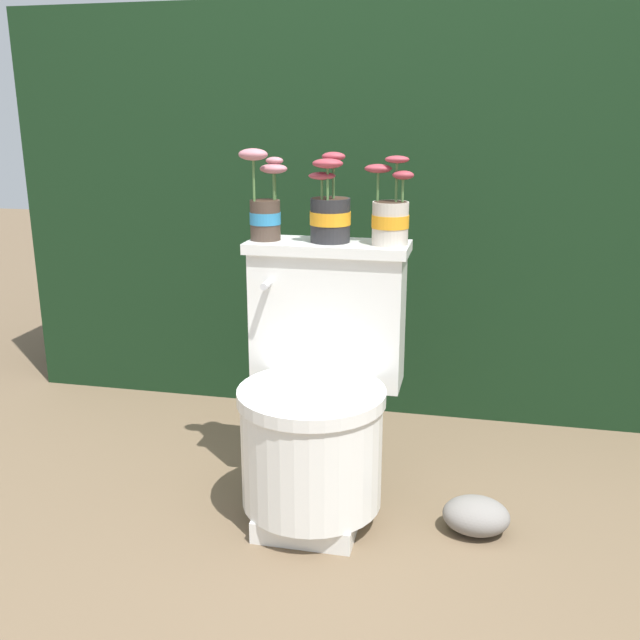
# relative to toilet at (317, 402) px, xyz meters

# --- Properties ---
(ground_plane) EXTENTS (12.00, 12.00, 0.00)m
(ground_plane) POSITION_rel_toilet_xyz_m (0.08, -0.07, -0.33)
(ground_plane) COLOR brown
(hedge_backdrop) EXTENTS (2.88, 0.84, 1.51)m
(hedge_backdrop) POSITION_rel_toilet_xyz_m (0.08, 1.16, 0.42)
(hedge_backdrop) COLOR black
(hedge_backdrop) RESTS_ON ground
(toilet) EXTENTS (0.47, 0.51, 0.77)m
(toilet) POSITION_rel_toilet_xyz_m (0.00, 0.00, 0.00)
(toilet) COLOR white
(toilet) RESTS_ON ground
(potted_plant_left) EXTENTS (0.13, 0.11, 0.26)m
(potted_plant_left) POSITION_rel_toilet_xyz_m (-0.18, 0.14, 0.53)
(potted_plant_left) COLOR #47382D
(potted_plant_left) RESTS_ON toilet
(potted_plant_midleft) EXTENTS (0.12, 0.14, 0.25)m
(potted_plant_midleft) POSITION_rel_toilet_xyz_m (0.01, 0.14, 0.52)
(potted_plant_midleft) COLOR #262628
(potted_plant_midleft) RESTS_ON toilet
(potted_plant_middle) EXTENTS (0.14, 0.10, 0.24)m
(potted_plant_middle) POSITION_rel_toilet_xyz_m (0.18, 0.13, 0.52)
(potted_plant_middle) COLOR beige
(potted_plant_middle) RESTS_ON toilet
(garden_stone) EXTENTS (0.18, 0.15, 0.10)m
(garden_stone) POSITION_rel_toilet_xyz_m (0.46, -0.04, -0.28)
(garden_stone) COLOR gray
(garden_stone) RESTS_ON ground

